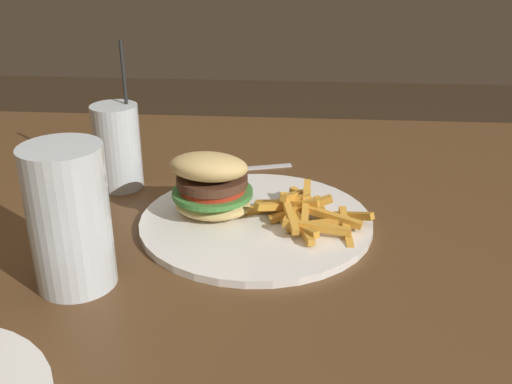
# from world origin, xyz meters

# --- Properties ---
(meal_plate_near) EXTENTS (0.31, 0.31, 0.11)m
(meal_plate_near) POSITION_xyz_m (-0.08, -0.22, 0.76)
(meal_plate_near) COLOR white
(meal_plate_near) RESTS_ON dining_table
(beer_glass) EXTENTS (0.09, 0.09, 0.16)m
(beer_glass) POSITION_xyz_m (0.09, -0.06, 0.81)
(beer_glass) COLOR silver
(beer_glass) RESTS_ON dining_table
(juice_glass) EXTENTS (0.07, 0.07, 0.22)m
(juice_glass) POSITION_xyz_m (0.12, -0.33, 0.79)
(juice_glass) COLOR silver
(juice_glass) RESTS_ON dining_table
(spoon) EXTENTS (0.17, 0.07, 0.02)m
(spoon) POSITION_xyz_m (-0.01, -0.39, 0.74)
(spoon) COLOR silver
(spoon) RESTS_ON dining_table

